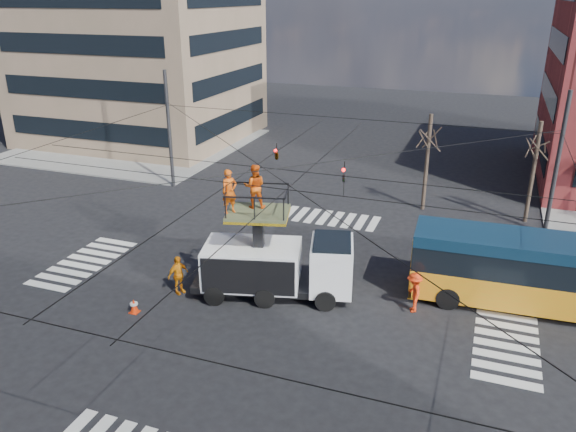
# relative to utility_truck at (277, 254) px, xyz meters

# --- Properties ---
(ground) EXTENTS (120.00, 120.00, 0.00)m
(ground) POSITION_rel_utility_truck_xyz_m (-0.26, -0.37, -1.99)
(ground) COLOR black
(ground) RESTS_ON ground
(sidewalk_nw) EXTENTS (18.00, 18.00, 0.12)m
(sidewalk_nw) POSITION_rel_utility_truck_xyz_m (-21.26, 20.63, -1.93)
(sidewalk_nw) COLOR slate
(sidewalk_nw) RESTS_ON ground
(crosswalks) EXTENTS (22.40, 22.40, 0.02)m
(crosswalks) POSITION_rel_utility_truck_xyz_m (-0.26, -0.37, -1.98)
(crosswalks) COLOR silver
(crosswalks) RESTS_ON ground
(overhead_network) EXTENTS (24.24, 24.24, 8.00)m
(overhead_network) POSITION_rel_utility_truck_xyz_m (-0.33, 0.03, 2.30)
(overhead_network) COLOR #2D2D30
(overhead_network) RESTS_ON ground
(tree_a) EXTENTS (2.00, 2.00, 6.00)m
(tree_a) POSITION_rel_utility_truck_xyz_m (4.74, 13.13, 2.64)
(tree_a) COLOR #382B21
(tree_a) RESTS_ON ground
(tree_b) EXTENTS (2.00, 2.00, 6.00)m
(tree_b) POSITION_rel_utility_truck_xyz_m (10.74, 13.13, 2.64)
(tree_b) COLOR #382B21
(tree_b) RESTS_ON ground
(utility_truck) EXTENTS (7.35, 4.03, 5.90)m
(utility_truck) POSITION_rel_utility_truck_xyz_m (0.00, 0.00, 0.00)
(utility_truck) COLOR black
(utility_truck) RESTS_ON ground
(city_bus) EXTENTS (11.18, 3.11, 3.20)m
(city_bus) POSITION_rel_utility_truck_xyz_m (11.11, 2.68, -0.26)
(city_bus) COLOR orange
(city_bus) RESTS_ON ground
(traffic_cone) EXTENTS (0.36, 0.36, 0.64)m
(traffic_cone) POSITION_rel_utility_truck_xyz_m (-5.11, -3.55, -1.67)
(traffic_cone) COLOR #F9330A
(traffic_cone) RESTS_ON ground
(worker_ground) EXTENTS (0.84, 1.15, 1.81)m
(worker_ground) POSITION_rel_utility_truck_xyz_m (-4.18, -1.43, -1.08)
(worker_ground) COLOR orange
(worker_ground) RESTS_ON ground
(flagger) EXTENTS (0.97, 1.29, 1.78)m
(flagger) POSITION_rel_utility_truck_xyz_m (5.95, 0.63, -1.10)
(flagger) COLOR red
(flagger) RESTS_ON ground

